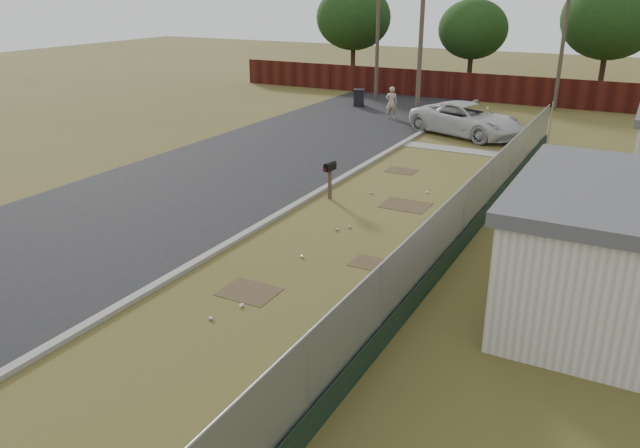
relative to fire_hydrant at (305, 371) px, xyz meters
The scene contains 12 objects.
ground 8.17m from the fire_hydrant, 107.03° to the left, with size 120.00×120.00×0.00m, color brown.
street 18.31m from the fire_hydrant, 119.98° to the left, with size 15.10×60.00×0.12m.
chainlink_fence 8.87m from the fire_hydrant, 85.28° to the left, with size 0.10×27.06×2.02m.
privacy_fence 33.87m from the fire_hydrant, 104.35° to the left, with size 30.00×0.12×1.80m, color #41140E.
utility_poles 29.43m from the fire_hydrant, 102.01° to the left, with size 12.60×8.24×9.00m.
horizon_trees 31.69m from the fire_hydrant, 92.83° to the left, with size 33.32×31.94×7.78m.
fire_hydrant is the anchor object (origin of this frame).
mailbox 11.29m from the fire_hydrant, 114.90° to the left, with size 0.26×0.59×1.35m.
pickup_truck 22.76m from the fire_hydrant, 98.26° to the left, with size 2.71×5.88×1.63m, color silver.
pedestrian 26.06m from the fire_hydrant, 108.46° to the left, with size 0.66×0.44×1.82m, color tan.
trash_bin 29.78m from the fire_hydrant, 112.80° to the left, with size 0.92×0.90×1.07m.
scattered_litter 7.32m from the fire_hydrant, 111.31° to the left, with size 3.25×11.33×0.07m.
Camera 1 is at (7.28, -16.40, 7.11)m, focal length 35.00 mm.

